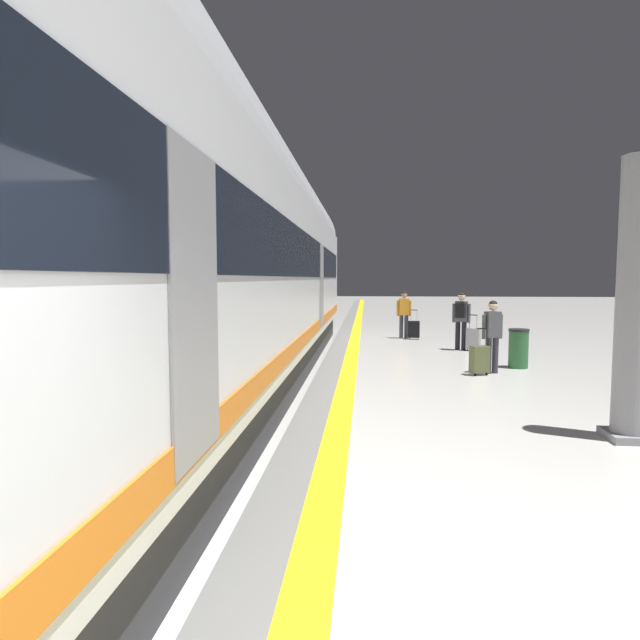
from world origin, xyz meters
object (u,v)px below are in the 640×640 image
(passenger_near, at_px, (461,316))
(platform_pillar, at_px, (635,306))
(high_speed_train, at_px, (193,250))
(suitcase_mid, at_px, (479,359))
(suitcase_far, at_px, (414,329))
(passenger_mid, at_px, (492,331))
(passenger_far, at_px, (404,311))
(waste_bin, at_px, (518,348))
(suitcase_near, at_px, (473,339))

(passenger_near, relative_size, platform_pillar, 0.46)
(high_speed_train, relative_size, suitcase_mid, 27.40)
(suitcase_far, bearing_deg, passenger_mid, -79.96)
(passenger_mid, relative_size, passenger_far, 0.98)
(passenger_far, distance_m, waste_bin, 6.24)
(high_speed_train, xyz_separation_m, waste_bin, (6.08, 4.79, -2.04))
(suitcase_near, xyz_separation_m, waste_bin, (0.46, -2.79, 0.10))
(passenger_mid, bearing_deg, suitcase_near, 84.93)
(passenger_mid, relative_size, platform_pillar, 0.44)
(high_speed_train, relative_size, suitcase_far, 27.55)
(high_speed_train, height_order, suitcase_mid, high_speed_train)
(passenger_near, xyz_separation_m, suitcase_far, (-1.11, 2.61, -0.65))
(passenger_near, bearing_deg, suitcase_near, -26.58)
(suitcase_near, height_order, platform_pillar, platform_pillar)
(passenger_mid, height_order, passenger_far, passenger_far)
(suitcase_mid, height_order, passenger_far, passenger_far)
(passenger_near, xyz_separation_m, waste_bin, (0.79, -2.96, -0.54))
(high_speed_train, bearing_deg, passenger_far, 69.99)
(waste_bin, bearing_deg, platform_pillar, -91.55)
(suitcase_near, bearing_deg, high_speed_train, -126.52)
(high_speed_train, distance_m, passenger_far, 11.39)
(high_speed_train, bearing_deg, suitcase_far, 68.02)
(high_speed_train, xyz_separation_m, passenger_mid, (5.30, 4.03, -1.57))
(platform_pillar, bearing_deg, waste_bin, 88.45)
(passenger_near, xyz_separation_m, suitcase_mid, (-0.31, -3.97, -0.65))
(passenger_mid, height_order, waste_bin, passenger_mid)
(suitcase_near, relative_size, waste_bin, 1.15)
(high_speed_train, relative_size, passenger_near, 16.75)
(suitcase_near, height_order, suitcase_far, suitcase_near)
(passenger_near, xyz_separation_m, platform_pillar, (0.64, -8.41, 0.73))
(passenger_near, bearing_deg, waste_bin, -75.00)
(platform_pillar, bearing_deg, passenger_mid, 97.68)
(suitcase_mid, relative_size, platform_pillar, 0.28)
(suitcase_near, xyz_separation_m, passenger_mid, (-0.32, -3.56, 0.57))
(passenger_near, relative_size, waste_bin, 1.84)
(waste_bin, bearing_deg, passenger_far, 110.92)
(passenger_far, xyz_separation_m, platform_pillar, (2.07, -11.27, 0.78))
(platform_pillar, bearing_deg, high_speed_train, 173.62)
(suitcase_near, bearing_deg, waste_bin, -80.56)
(high_speed_train, xyz_separation_m, platform_pillar, (5.93, -0.66, -0.78))
(passenger_mid, distance_m, passenger_far, 6.73)
(passenger_far, bearing_deg, platform_pillar, -79.57)
(high_speed_train, relative_size, platform_pillar, 7.79)
(suitcase_far, height_order, platform_pillar, platform_pillar)
(waste_bin, bearing_deg, suitcase_near, 99.44)
(high_speed_train, relative_size, waste_bin, 30.80)
(high_speed_train, relative_size, passenger_far, 17.19)
(high_speed_train, xyz_separation_m, suitcase_far, (4.18, 10.36, -2.16))
(waste_bin, bearing_deg, high_speed_train, -141.76)
(high_speed_train, xyz_separation_m, suitcase_mid, (4.98, 3.78, -2.15))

